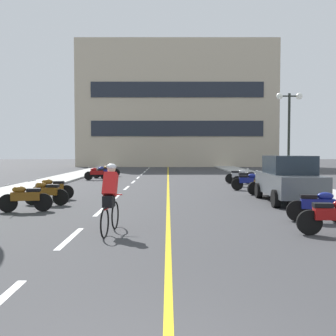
{
  "coord_description": "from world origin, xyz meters",
  "views": [
    {
      "loc": [
        0.24,
        -2.72,
        2.0
      ],
      "look_at": [
        0.24,
        15.78,
        1.18
      ],
      "focal_mm": 41.05,
      "sensor_mm": 36.0,
      "label": 1
    }
  ],
  "objects": [
    {
      "name": "motorcycle_12",
      "position": [
        -4.37,
        27.15,
        0.47
      ],
      "size": [
        1.69,
        0.63,
        0.92
      ],
      "color": "black",
      "rests_on": "ground"
    },
    {
      "name": "curb_right",
      "position": [
        7.2,
        24.0,
        0.06
      ],
      "size": [
        2.4,
        72.0,
        0.12
      ],
      "primitive_type": "cube",
      "color": "#A8A8A3",
      "rests_on": "ground"
    },
    {
      "name": "parked_car_near",
      "position": [
        4.93,
        12.13,
        0.92
      ],
      "size": [
        1.99,
        4.23,
        1.82
      ],
      "color": "black",
      "rests_on": "ground"
    },
    {
      "name": "lane_dash_5",
      "position": [
        -2.0,
        22.0,
        0.0
      ],
      "size": [
        0.14,
        2.2,
        0.01
      ],
      "primitive_type": "cube",
      "color": "silver",
      "rests_on": "ground"
    },
    {
      "name": "motorcycle_9",
      "position": [
        4.62,
        20.79,
        0.47
      ],
      "size": [
        1.7,
        0.6,
        0.92
      ],
      "color": "black",
      "rests_on": "ground"
    },
    {
      "name": "lane_dash_4",
      "position": [
        -2.0,
        18.0,
        0.0
      ],
      "size": [
        0.14,
        2.2,
        0.01
      ],
      "primitive_type": "cube",
      "color": "silver",
      "rests_on": "ground"
    },
    {
      "name": "street_lamp_mid",
      "position": [
        7.01,
        18.79,
        3.86
      ],
      "size": [
        1.46,
        0.36,
        5.12
      ],
      "color": "black",
      "rests_on": "curb_right"
    },
    {
      "name": "lane_dash_2",
      "position": [
        -2.0,
        10.0,
        0.0
      ],
      "size": [
        0.14,
        2.2,
        0.01
      ],
      "primitive_type": "cube",
      "color": "silver",
      "rests_on": "ground"
    },
    {
      "name": "motorcycle_7",
      "position": [
        4.33,
        16.67,
        0.47
      ],
      "size": [
        1.7,
        0.6,
        0.92
      ],
      "color": "black",
      "rests_on": "ground"
    },
    {
      "name": "lane_dash_8",
      "position": [
        -2.0,
        34.0,
        0.0
      ],
      "size": [
        0.14,
        2.2,
        0.01
      ],
      "primitive_type": "cube",
      "color": "silver",
      "rests_on": "ground"
    },
    {
      "name": "motorcycle_6",
      "position": [
        4.67,
        14.85,
        0.47
      ],
      "size": [
        1.64,
        0.79,
        0.92
      ],
      "color": "black",
      "rests_on": "ground"
    },
    {
      "name": "curb_left",
      "position": [
        -7.2,
        24.0,
        0.06
      ],
      "size": [
        2.4,
        72.0,
        0.12
      ],
      "primitive_type": "cube",
      "color": "#A8A8A3",
      "rests_on": "ground"
    },
    {
      "name": "lane_dash_3",
      "position": [
        -2.0,
        14.0,
        0.0
      ],
      "size": [
        0.14,
        2.2,
        0.01
      ],
      "primitive_type": "cube",
      "color": "silver",
      "rests_on": "ground"
    },
    {
      "name": "office_building",
      "position": [
        1.38,
        48.64,
        7.98
      ],
      "size": [
        25.41,
        7.41,
        15.96
      ],
      "color": "#BCAD93",
      "rests_on": "ground"
    },
    {
      "name": "ground_plane",
      "position": [
        0.0,
        21.0,
        0.0
      ],
      "size": [
        140.0,
        140.0,
        0.0
      ],
      "primitive_type": "plane",
      "color": "#38383A"
    },
    {
      "name": "motorcycle_1",
      "position": [
        4.17,
        6.28,
        0.47
      ],
      "size": [
        1.7,
        0.6,
        0.92
      ],
      "color": "black",
      "rests_on": "ground"
    },
    {
      "name": "motorcycle_5",
      "position": [
        -4.49,
        12.87,
        0.47
      ],
      "size": [
        1.69,
        0.63,
        0.92
      ],
      "color": "black",
      "rests_on": "ground"
    },
    {
      "name": "lane_dash_1",
      "position": [
        -2.0,
        6.0,
        0.0
      ],
      "size": [
        0.14,
        2.2,
        0.01
      ],
      "primitive_type": "cube",
      "color": "silver",
      "rests_on": "ground"
    },
    {
      "name": "cyclist_rider",
      "position": [
        -1.17,
        6.59,
        0.89
      ],
      "size": [
        0.43,
        1.77,
        1.71
      ],
      "color": "black",
      "rests_on": "ground"
    },
    {
      "name": "lane_dash_10",
      "position": [
        -2.0,
        42.0,
        0.0
      ],
      "size": [
        0.14,
        2.2,
        0.01
      ],
      "primitive_type": "cube",
      "color": "silver",
      "rests_on": "ground"
    },
    {
      "name": "centre_line_yellow",
      "position": [
        0.25,
        24.0,
        0.0
      ],
      "size": [
        0.12,
        66.0,
        0.01
      ],
      "primitive_type": "cube",
      "color": "gold",
      "rests_on": "ground"
    },
    {
      "name": "lane_dash_9",
      "position": [
        -2.0,
        38.0,
        0.0
      ],
      "size": [
        0.14,
        2.2,
        0.01
      ],
      "primitive_type": "cube",
      "color": "silver",
      "rests_on": "ground"
    },
    {
      "name": "motorcycle_2",
      "position": [
        4.46,
        7.98,
        0.47
      ],
      "size": [
        1.69,
        0.62,
        0.92
      ],
      "color": "black",
      "rests_on": "ground"
    },
    {
      "name": "motorcycle_11",
      "position": [
        -4.47,
        25.26,
        0.47
      ],
      "size": [
        1.7,
        0.6,
        0.92
      ],
      "color": "black",
      "rests_on": "ground"
    },
    {
      "name": "lane_dash_6",
      "position": [
        -2.0,
        26.0,
        0.0
      ],
      "size": [
        0.14,
        2.2,
        0.01
      ],
      "primitive_type": "cube",
      "color": "silver",
      "rests_on": "ground"
    },
    {
      "name": "motorcycle_3",
      "position": [
        -4.44,
        9.79,
        0.47
      ],
      "size": [
        1.69,
        0.63,
        0.92
      ],
      "color": "black",
      "rests_on": "ground"
    },
    {
      "name": "motorcycle_4",
      "position": [
        -4.26,
        11.35,
        0.47
      ],
      "size": [
        1.7,
        0.6,
        0.92
      ],
      "color": "black",
      "rests_on": "ground"
    },
    {
      "name": "motorcycle_8",
      "position": [
        4.7,
        18.69,
        0.47
      ],
      "size": [
        1.7,
        0.6,
        0.92
      ],
      "color": "black",
      "rests_on": "ground"
    },
    {
      "name": "lane_dash_11",
      "position": [
        -2.0,
        46.0,
        0.0
      ],
      "size": [
        0.14,
        2.2,
        0.01
      ],
      "primitive_type": "cube",
      "color": "silver",
      "rests_on": "ground"
    },
    {
      "name": "motorcycle_10",
      "position": [
        -4.66,
        23.55,
        0.47
      ],
      "size": [
        1.68,
        0.64,
        0.92
      ],
      "color": "black",
      "rests_on": "ground"
    },
    {
      "name": "lane_dash_7",
      "position": [
        -2.0,
        30.0,
        0.0
      ],
      "size": [
        0.14,
        2.2,
        0.01
      ],
      "primitive_type": "cube",
      "color": "silver",
      "rests_on": "ground"
    }
  ]
}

